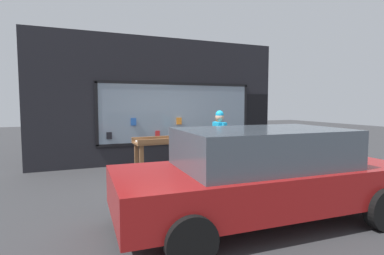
{
  "coord_description": "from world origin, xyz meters",
  "views": [
    {
      "loc": [
        -2.61,
        -6.32,
        1.78
      ],
      "look_at": [
        0.24,
        0.63,
        1.18
      ],
      "focal_mm": 28.0,
      "sensor_mm": 36.0,
      "label": 1
    }
  ],
  "objects": [
    {
      "name": "shopfront_facade",
      "position": [
        0.07,
        2.39,
        1.84
      ],
      "size": [
        7.53,
        0.29,
        3.74
      ],
      "color": "black",
      "rests_on": "ground_plane"
    },
    {
      "name": "small_dog",
      "position": [
        0.31,
        0.04,
        0.28
      ],
      "size": [
        0.21,
        0.53,
        0.41
      ],
      "rotation": [
        0.0,
        0.0,
        1.61
      ],
      "color": "white",
      "rests_on": "ground_plane"
    },
    {
      "name": "person_browsing",
      "position": [
        0.8,
        0.21,
        0.94
      ],
      "size": [
        0.27,
        0.64,
        1.62
      ],
      "rotation": [
        0.0,
        0.0,
        1.46
      ],
      "color": "black",
      "rests_on": "ground_plane"
    },
    {
      "name": "sandwich_board_sign",
      "position": [
        1.95,
        0.71,
        0.46
      ],
      "size": [
        0.54,
        0.84,
        0.89
      ],
      "rotation": [
        0.0,
        0.0,
        0.03
      ],
      "color": "black",
      "rests_on": "ground_plane"
    },
    {
      "name": "ground_plane",
      "position": [
        0.0,
        0.0,
        0.0
      ],
      "size": [
        40.0,
        40.0,
        0.0
      ],
      "primitive_type": "plane",
      "color": "#38383A"
    },
    {
      "name": "display_table_main",
      "position": [
        -0.0,
        0.83,
        0.76
      ],
      "size": [
        2.4,
        0.74,
        0.95
      ],
      "color": "brown",
      "rests_on": "ground_plane"
    },
    {
      "name": "parked_car",
      "position": [
        0.04,
        -2.62,
        0.74
      ],
      "size": [
        4.44,
        2.04,
        1.41
      ],
      "rotation": [
        0.0,
        0.0,
        -0.04
      ],
      "color": "#A51919",
      "rests_on": "ground_plane"
    }
  ]
}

